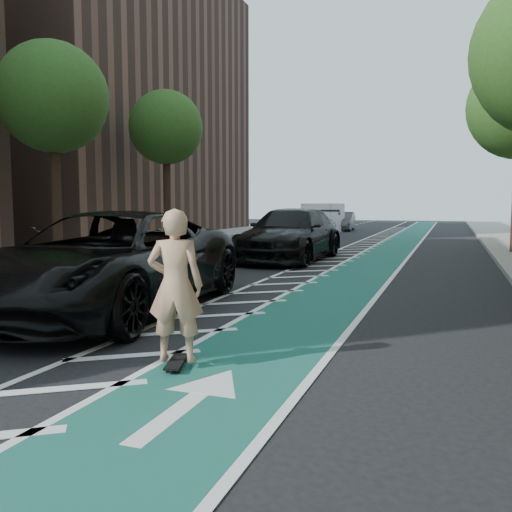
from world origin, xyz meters
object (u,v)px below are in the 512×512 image
at_px(skateboarder, 175,286).
at_px(suv_near, 110,262).
at_px(suv_far, 291,234).
at_px(barrel_a, 86,271).

distance_m(skateboarder, suv_near, 4.01).
distance_m(skateboarder, suv_far, 13.25).
distance_m(skateboarder, barrel_a, 6.78).
height_order(suv_near, barrel_a, suv_near).
xyz_separation_m(suv_far, barrel_a, (-2.59, -8.39, -0.46)).
bearing_deg(skateboarder, suv_near, -60.55).
bearing_deg(suv_far, skateboarder, -78.00).
bearing_deg(suv_far, suv_near, -91.33).
distance_m(suv_near, barrel_a, 2.79).
height_order(suv_far, barrel_a, suv_far).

